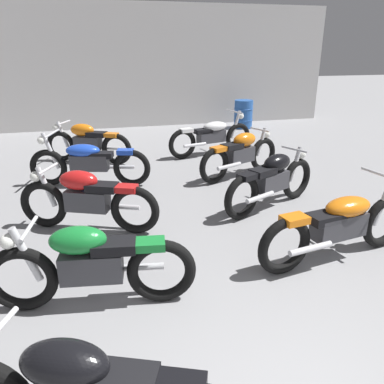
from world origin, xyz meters
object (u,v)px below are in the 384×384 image
motorcycle_right_row_3 (241,153)px  motorcycle_right_row_1 (340,224)px  motorcycle_left_row_3 (89,162)px  motorcycle_right_row_4 (212,135)px  motorcycle_left_row_2 (87,199)px  motorcycle_right_row_2 (272,180)px  motorcycle_left_row_4 (87,142)px  oil_drum (243,114)px  motorcycle_left_row_1 (91,264)px

motorcycle_right_row_3 → motorcycle_right_row_1: bearing=-90.4°
motorcycle_left_row_3 → motorcycle_right_row_4: bearing=28.5°
motorcycle_right_row_3 → motorcycle_left_row_2: bearing=-149.8°
motorcycle_right_row_2 → motorcycle_right_row_3: 1.57m
motorcycle_left_row_2 → motorcycle_left_row_4: 3.36m
motorcycle_left_row_2 → motorcycle_right_row_3: 3.29m
oil_drum → motorcycle_right_row_4: bearing=-124.2°
motorcycle_left_row_2 → motorcycle_right_row_2: (2.75, 0.09, 0.00)m
motorcycle_left_row_4 → motorcycle_right_row_1: 5.64m
motorcycle_left_row_4 → motorcycle_right_row_3: (2.84, -1.71, 0.00)m
motorcycle_left_row_1 → motorcycle_left_row_2: (-0.04, 1.70, 0.00)m
motorcycle_left_row_2 → motorcycle_right_row_3: size_ratio=1.00×
motorcycle_left_row_3 → oil_drum: size_ratio=2.50×
motorcycle_left_row_2 → oil_drum: bearing=52.6°
motorcycle_left_row_1 → motorcycle_left_row_4: same height
motorcycle_left_row_3 → motorcycle_right_row_4: same height
motorcycle_left_row_3 → motorcycle_right_row_2: size_ratio=1.16×
motorcycle_right_row_2 → motorcycle_left_row_4: bearing=129.9°
motorcycle_right_row_1 → motorcycle_left_row_4: bearing=119.9°
motorcycle_right_row_2 → oil_drum: (1.92, 6.01, -0.03)m
motorcycle_left_row_3 → motorcycle_right_row_1: 4.37m
motorcycle_right_row_1 → motorcycle_left_row_2: bearing=151.7°
motorcycle_right_row_1 → motorcycle_right_row_4: size_ratio=1.01×
motorcycle_right_row_3 → motorcycle_right_row_4: size_ratio=0.87×
motorcycle_right_row_1 → motorcycle_right_row_4: (-0.03, 4.86, 0.00)m
motorcycle_left_row_2 → motorcycle_right_row_1: size_ratio=0.86×
motorcycle_left_row_1 → motorcycle_left_row_3: bearing=90.1°
motorcycle_right_row_4 → motorcycle_right_row_1: bearing=-89.6°
motorcycle_right_row_4 → motorcycle_left_row_2: bearing=-129.9°
motorcycle_left_row_4 → motorcycle_right_row_4: bearing=-0.6°
motorcycle_right_row_2 → motorcycle_right_row_4: motorcycle_right_row_4 is taller
motorcycle_left_row_1 → motorcycle_right_row_2: 3.25m
motorcycle_left_row_2 → motorcycle_right_row_2: same height
motorcycle_left_row_4 → motorcycle_right_row_2: size_ratio=0.99×
motorcycle_right_row_2 → motorcycle_left_row_3: bearing=147.2°
motorcycle_left_row_1 → motorcycle_left_row_2: size_ratio=1.06×
motorcycle_right_row_3 → motorcycle_left_row_1: bearing=-129.9°
motorcycle_right_row_2 → oil_drum: size_ratio=2.15×
motorcycle_left_row_3 → motorcycle_right_row_1: size_ratio=0.98×
motorcycle_left_row_2 → motorcycle_left_row_3: motorcycle_left_row_3 is taller
motorcycle_left_row_1 → oil_drum: size_ratio=2.31×
motorcycle_right_row_3 → motorcycle_right_row_4: motorcycle_right_row_4 is taller
motorcycle_left_row_3 → motorcycle_right_row_4: size_ratio=0.99×
motorcycle_left_row_4 → oil_drum: (4.66, 2.73, -0.03)m
motorcycle_right_row_4 → oil_drum: 3.34m
motorcycle_left_row_2 → motorcycle_right_row_3: bearing=30.2°
oil_drum → motorcycle_left_row_3: bearing=-137.4°
motorcycle_left_row_3 → motorcycle_right_row_3: (2.81, -0.19, 0.01)m
motorcycle_right_row_1 → oil_drum: 7.84m
motorcycle_right_row_4 → oil_drum: bearing=55.8°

